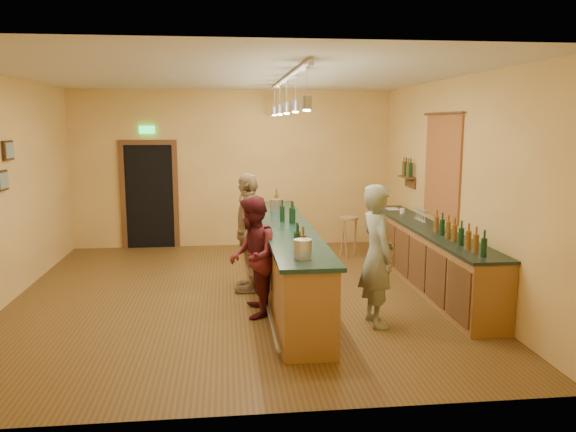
{
  "coord_description": "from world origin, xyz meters",
  "views": [
    {
      "loc": [
        -0.15,
        -8.09,
        2.54
      ],
      "look_at": [
        0.77,
        0.2,
        1.15
      ],
      "focal_mm": 35.0,
      "sensor_mm": 36.0,
      "label": 1
    }
  ],
  "objects": [
    {
      "name": "bottle_shelf",
      "position": [
        3.17,
        1.9,
        1.67
      ],
      "size": [
        0.17,
        0.55,
        0.54
      ],
      "color": "#503618",
      "rests_on": "wall_right"
    },
    {
      "name": "tapestry",
      "position": [
        3.23,
        0.4,
        1.85
      ],
      "size": [
        0.03,
        1.4,
        1.6
      ],
      "primitive_type": "cube",
      "color": "maroon",
      "rests_on": "wall_right"
    },
    {
      "name": "wall_left",
      "position": [
        -3.25,
        0.0,
        1.6
      ],
      "size": [
        0.02,
        7.0,
        3.2
      ],
      "primitive_type": "cube",
      "color": "tan",
      "rests_on": "floor"
    },
    {
      "name": "bartender",
      "position": [
        1.71,
        -1.42,
        0.9
      ],
      "size": [
        0.49,
        0.69,
        1.79
      ],
      "primitive_type": "imported",
      "rotation": [
        0.0,
        0.0,
        1.67
      ],
      "color": "gray",
      "rests_on": "floor"
    },
    {
      "name": "wall_front",
      "position": [
        0.0,
        -3.5,
        1.6
      ],
      "size": [
        6.5,
        0.02,
        3.2
      ],
      "primitive_type": "cube",
      "color": "tan",
      "rests_on": "floor"
    },
    {
      "name": "customer_a",
      "position": [
        0.18,
        -0.9,
        0.8
      ],
      "size": [
        0.64,
        0.8,
        1.6
      ],
      "primitive_type": "imported",
      "rotation": [
        0.0,
        0.0,
        -1.61
      ],
      "color": "#59191E",
      "rests_on": "floor"
    },
    {
      "name": "wall_right",
      "position": [
        3.25,
        0.0,
        1.6
      ],
      "size": [
        0.02,
        7.0,
        3.2
      ],
      "primitive_type": "cube",
      "color": "tan",
      "rests_on": "floor"
    },
    {
      "name": "ceiling",
      "position": [
        0.0,
        0.0,
        3.2
      ],
      "size": [
        6.5,
        7.0,
        0.02
      ],
      "primitive_type": "cube",
      "color": "silver",
      "rests_on": "wall_back"
    },
    {
      "name": "bar_stool",
      "position": [
        2.14,
        2.2,
        0.63
      ],
      "size": [
        0.38,
        0.38,
        0.78
      ],
      "rotation": [
        0.0,
        0.0,
        -0.05
      ],
      "color": "#9A6D45",
      "rests_on": "floor"
    },
    {
      "name": "floor",
      "position": [
        0.0,
        0.0,
        0.0
      ],
      "size": [
        7.0,
        7.0,
        0.0
      ],
      "primitive_type": "plane",
      "color": "#563718",
      "rests_on": "ground"
    },
    {
      "name": "pendant_track",
      "position": [
        0.73,
        -0.0,
        2.98
      ],
      "size": [
        0.11,
        4.6,
        0.5
      ],
      "color": "silver",
      "rests_on": "ceiling"
    },
    {
      "name": "customer_b",
      "position": [
        0.18,
        0.22,
        0.9
      ],
      "size": [
        0.58,
        1.11,
        1.81
      ],
      "primitive_type": "imported",
      "rotation": [
        0.0,
        0.0,
        -1.7
      ],
      "color": "#997A51",
      "rests_on": "floor"
    },
    {
      "name": "back_counter",
      "position": [
        2.97,
        0.18,
        0.49
      ],
      "size": [
        0.6,
        4.55,
        1.27
      ],
      "color": "brown",
      "rests_on": "floor"
    },
    {
      "name": "wall_back",
      "position": [
        0.0,
        3.5,
        1.6
      ],
      "size": [
        6.5,
        0.02,
        3.2
      ],
      "primitive_type": "cube",
      "color": "tan",
      "rests_on": "floor"
    },
    {
      "name": "doorway",
      "position": [
        -1.7,
        3.47,
        1.13
      ],
      "size": [
        1.15,
        0.09,
        2.48
      ],
      "color": "black",
      "rests_on": "wall_back"
    },
    {
      "name": "tasting_bar",
      "position": [
        0.73,
        -0.0,
        0.61
      ],
      "size": [
        0.74,
        5.1,
        1.38
      ],
      "color": "brown",
      "rests_on": "floor"
    }
  ]
}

